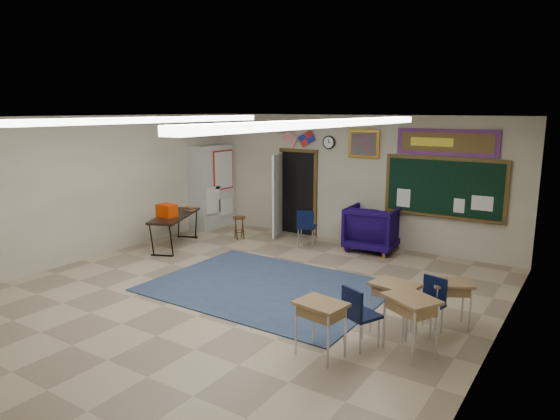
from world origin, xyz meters
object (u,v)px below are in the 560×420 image
Objects in this scene: wingback_armchair at (373,228)px; folding_table at (175,229)px; wooden_stool at (239,227)px; student_desk_front_left at (394,306)px; student_desk_front_right at (450,301)px.

wingback_armchair is 0.58× the size of folding_table.
wooden_stool is (-3.12, -0.87, -0.22)m from wingback_armchair.
student_desk_front_left is 0.39× the size of folding_table.
wingback_armchair is 4.32m from student_desk_front_left.
folding_table reaches higher than wingback_armchair.
folding_table is at bearing 141.35° from student_desk_front_right.
student_desk_front_right is 0.37× the size of folding_table.
folding_table reaches higher than student_desk_front_right.
student_desk_front_left is 1.36× the size of wooden_stool.
folding_table is at bearing 174.68° from student_desk_front_left.
wooden_stool is at bearing 35.93° from folding_table.
folding_table is (-5.88, 1.60, -0.01)m from student_desk_front_left.
student_desk_front_right is (2.55, -3.16, -0.13)m from wingback_armchair.
wooden_stool is (-5.08, 2.98, -0.13)m from student_desk_front_left.
student_desk_front_right reaches higher than wooden_stool.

